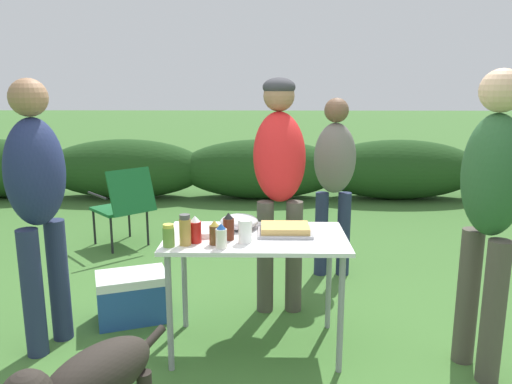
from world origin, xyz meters
name	(u,v)px	position (x,y,z in m)	size (l,w,h in m)	color
ground_plane	(256,347)	(0.00, 0.00, 0.00)	(60.00, 60.00, 0.00)	#3D6B2D
shrub_hedge	(261,169)	(0.00, 4.29, 0.43)	(14.40, 0.90, 0.87)	#1E4219
folding_table	(256,248)	(0.00, 0.00, 0.66)	(1.10, 0.64, 0.74)	white
food_tray	(285,230)	(0.18, 0.05, 0.77)	(0.33, 0.25, 0.06)	#9E9EA3
plate_stack	(204,232)	(-0.32, 0.02, 0.76)	(0.21, 0.21, 0.03)	white
mixing_bowl	(239,222)	(-0.11, 0.16, 0.78)	(0.24, 0.24, 0.09)	silver
paper_cup_stack	(245,231)	(-0.06, -0.13, 0.81)	(0.08, 0.08, 0.13)	white
spice_jar	(185,230)	(-0.40, -0.18, 0.83)	(0.07, 0.07, 0.18)	#B2893D
beer_bottle	(214,233)	(-0.23, -0.17, 0.81)	(0.06, 0.06, 0.14)	brown
relish_jar	(169,236)	(-0.49, -0.21, 0.80)	(0.07, 0.07, 0.13)	olive
ketchup_bottle	(195,230)	(-0.35, -0.13, 0.82)	(0.07, 0.07, 0.16)	red
bbq_sauce_bottle	(229,227)	(-0.16, -0.08, 0.82)	(0.07, 0.07, 0.16)	#562314
mayo_bottle	(221,237)	(-0.19, -0.24, 0.81)	(0.06, 0.06, 0.14)	silver
standing_person_with_beanie	(279,167)	(0.16, 0.66, 1.06)	(0.40, 0.52, 1.69)	#4C473D
standing_person_in_navy_coat	(37,193)	(-1.31, -0.01, 1.00)	(0.41, 0.47, 1.68)	#232D4C
standing_person_in_olive_jacket	(334,171)	(0.65, 1.27, 0.92)	(0.36, 0.26, 1.54)	#232D4C
standing_person_in_dark_puffer	(491,198)	(1.29, -0.24, 1.04)	(0.38, 0.46, 1.73)	#4C473D
camp_chair_green_behind_table	(124,203)	(-1.37, 1.98, 0.47)	(0.74, 0.75, 0.83)	#19602D
cooler_box	(132,296)	(-0.88, 0.38, 0.17)	(0.56, 0.47, 0.34)	#234C93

